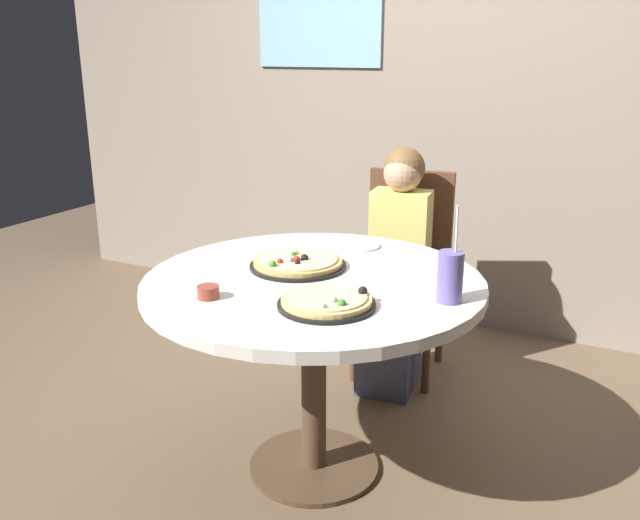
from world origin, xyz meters
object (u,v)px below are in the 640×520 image
object	(u,v)px
chair_wooden	(405,261)
plate_small	(357,245)
dining_table	(314,306)
diner_child	(395,282)
sauce_bowl	(208,292)
soda_cup	(450,277)
pizza_veggie	(327,301)
pizza_cheese	(298,263)

from	to	relation	value
chair_wooden	plate_small	bearing A→B (deg)	-90.87
dining_table	chair_wooden	bearing A→B (deg)	90.62
plate_small	diner_child	bearing A→B (deg)	85.82
diner_child	sauce_bowl	xyz separation A→B (m)	(-0.22, -1.11, 0.29)
diner_child	sauce_bowl	world-z (taller)	diner_child
diner_child	soda_cup	size ratio (longest dim) A/B	3.52
pizza_veggie	pizza_cheese	bearing A→B (deg)	131.40
chair_wooden	sauce_bowl	world-z (taller)	chair_wooden
dining_table	diner_child	distance (m)	0.81
dining_table	pizza_veggie	distance (m)	0.29
plate_small	sauce_bowl	bearing A→B (deg)	-104.42
chair_wooden	soda_cup	distance (m)	1.14
diner_child	plate_small	bearing A→B (deg)	-94.18
diner_child	pizza_cheese	bearing A→B (deg)	-98.87
chair_wooden	diner_child	size ratio (longest dim) A/B	0.88
soda_cup	sauce_bowl	xyz separation A→B (m)	(-0.68, -0.31, -0.06)
dining_table	plate_small	world-z (taller)	plate_small
pizza_cheese	dining_table	bearing A→B (deg)	-37.15
soda_cup	plate_small	xyz separation A→B (m)	(-0.49, 0.42, -0.08)
diner_child	sauce_bowl	bearing A→B (deg)	-100.99
sauce_bowl	diner_child	bearing A→B (deg)	79.01
dining_table	soda_cup	size ratio (longest dim) A/B	3.79
pizza_veggie	plate_small	distance (m)	0.65
pizza_veggie	plate_small	size ratio (longest dim) A/B	1.67
pizza_veggie	sauce_bowl	xyz separation A→B (m)	(-0.36, -0.10, 0.00)
diner_child	plate_small	xyz separation A→B (m)	(-0.03, -0.38, 0.27)
diner_child	pizza_veggie	size ratio (longest dim) A/B	3.60
pizza_cheese	plate_small	bearing A→B (deg)	75.96
chair_wooden	sauce_bowl	size ratio (longest dim) A/B	13.57
pizza_veggie	diner_child	bearing A→B (deg)	98.34
chair_wooden	pizza_cheese	xyz separation A→B (m)	(-0.09, -0.90, 0.24)
pizza_veggie	soda_cup	xyz separation A→B (m)	(0.32, 0.21, 0.06)
chair_wooden	pizza_cheese	bearing A→B (deg)	-95.88
pizza_veggie	soda_cup	size ratio (longest dim) A/B	0.98
diner_child	chair_wooden	bearing A→B (deg)	96.06
diner_child	soda_cup	world-z (taller)	diner_child
pizza_cheese	soda_cup	size ratio (longest dim) A/B	1.12
dining_table	plate_small	size ratio (longest dim) A/B	6.47
soda_cup	dining_table	bearing A→B (deg)	178.76
chair_wooden	plate_small	xyz separation A→B (m)	(-0.01, -0.56, 0.22)
soda_cup	sauce_bowl	bearing A→B (deg)	-155.75
pizza_veggie	plate_small	bearing A→B (deg)	105.61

